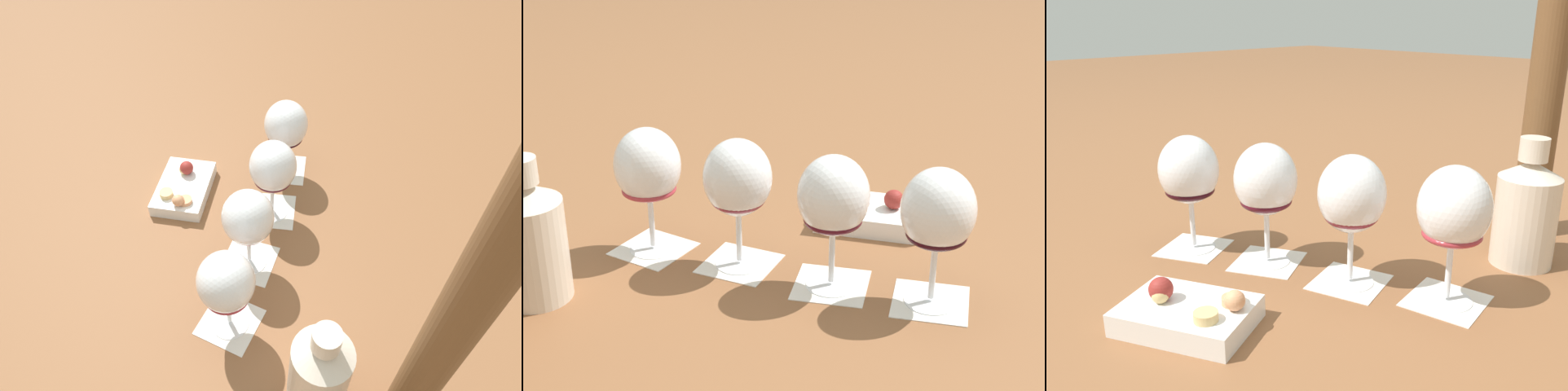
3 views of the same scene
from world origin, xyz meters
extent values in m
plane|color=brown|center=(0.00, 0.00, 0.00)|extent=(8.00, 8.00, 0.00)
cube|color=silver|center=(-0.20, -0.07, 0.00)|extent=(0.11, 0.11, 0.00)
cube|color=silver|center=(-0.07, -0.02, 0.00)|extent=(0.12, 0.12, 0.00)
cube|color=silver|center=(0.06, 0.02, 0.00)|extent=(0.13, 0.13, 0.00)
cube|color=silver|center=(0.19, 0.07, 0.00)|extent=(0.13, 0.13, 0.00)
cylinder|color=white|center=(-0.20, -0.07, 0.00)|extent=(0.07, 0.07, 0.01)
cylinder|color=white|center=(-0.20, -0.07, 0.05)|extent=(0.01, 0.01, 0.08)
ellipsoid|color=white|center=(-0.20, -0.07, 0.13)|extent=(0.09, 0.09, 0.11)
ellipsoid|color=#A42F39|center=(-0.20, -0.07, 0.10)|extent=(0.08, 0.08, 0.02)
cylinder|color=white|center=(-0.07, -0.02, 0.00)|extent=(0.07, 0.07, 0.01)
cylinder|color=white|center=(-0.07, -0.02, 0.05)|extent=(0.01, 0.01, 0.08)
ellipsoid|color=white|center=(-0.07, -0.02, 0.13)|extent=(0.09, 0.09, 0.11)
ellipsoid|color=maroon|center=(-0.07, -0.02, 0.10)|extent=(0.08, 0.08, 0.04)
cylinder|color=white|center=(0.06, 0.02, 0.00)|extent=(0.07, 0.07, 0.01)
cylinder|color=white|center=(0.06, 0.02, 0.05)|extent=(0.01, 0.01, 0.08)
ellipsoid|color=white|center=(0.06, 0.02, 0.13)|extent=(0.09, 0.09, 0.11)
ellipsoid|color=#470F1E|center=(0.06, 0.02, 0.10)|extent=(0.08, 0.08, 0.03)
cylinder|color=white|center=(0.19, 0.07, 0.00)|extent=(0.07, 0.07, 0.01)
cylinder|color=white|center=(0.19, 0.07, 0.05)|extent=(0.01, 0.01, 0.08)
ellipsoid|color=white|center=(0.19, 0.07, 0.13)|extent=(0.09, 0.09, 0.11)
ellipsoid|color=black|center=(0.19, 0.07, 0.10)|extent=(0.08, 0.08, 0.03)
cylinder|color=beige|center=(-0.21, -0.26, 0.07)|extent=(0.09, 0.09, 0.14)
cone|color=beige|center=(-0.21, -0.26, 0.15)|extent=(0.09, 0.09, 0.02)
cylinder|color=beige|center=(-0.21, -0.26, 0.18)|extent=(0.04, 0.04, 0.03)
cube|color=white|center=(-0.01, 0.21, 0.01)|extent=(0.19, 0.17, 0.03)
sphere|color=#DBB775|center=(0.02, 0.23, 0.04)|extent=(0.02, 0.02, 0.02)
sphere|color=maroon|center=(0.03, 0.22, 0.05)|extent=(0.03, 0.03, 0.03)
sphere|color=tan|center=(-0.06, 0.17, 0.04)|extent=(0.03, 0.03, 0.03)
cylinder|color=#DBB775|center=(-0.05, 0.21, 0.04)|extent=(0.03, 0.03, 0.01)
cylinder|color=tan|center=(-0.04, 0.16, 0.03)|extent=(0.03, 0.03, 0.01)
cylinder|color=brown|center=(-0.16, -0.38, 0.43)|extent=(0.06, 0.06, 0.86)
camera|label=1|loc=(-0.49, -0.35, 0.76)|focal=32.00mm
camera|label=2|loc=(0.63, -0.73, 0.56)|focal=55.00mm
camera|label=3|loc=(-0.53, 0.52, 0.37)|focal=38.00mm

